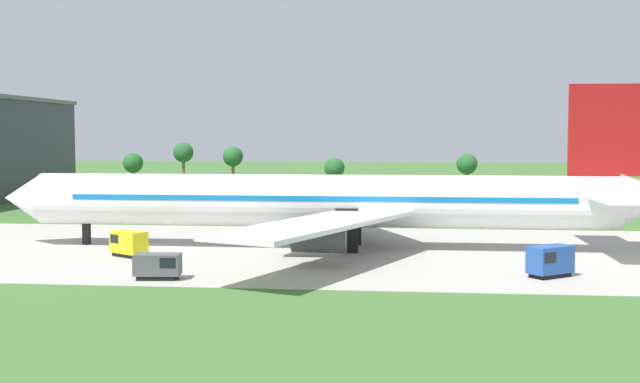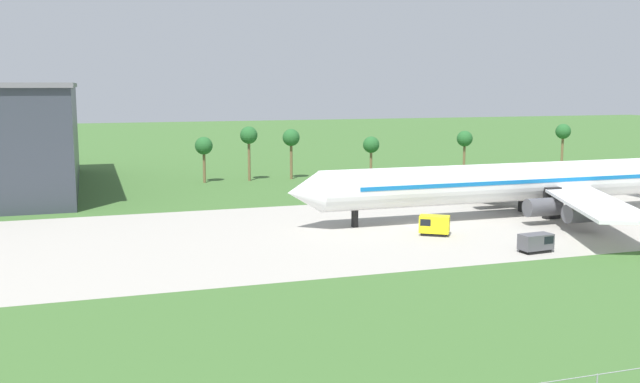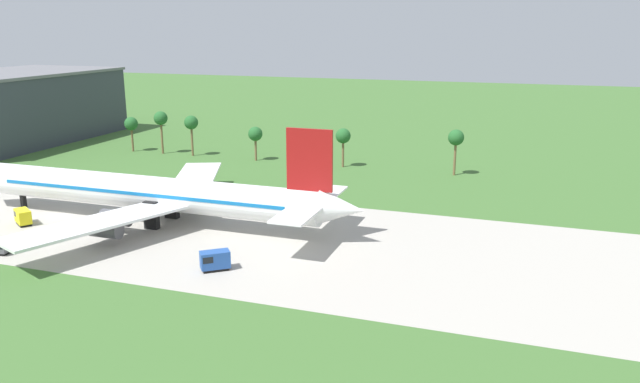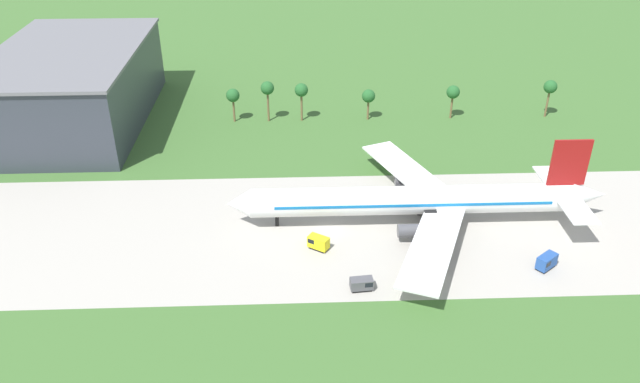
% 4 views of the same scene
% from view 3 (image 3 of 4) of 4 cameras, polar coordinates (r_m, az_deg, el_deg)
% --- Properties ---
extents(ground_plane, '(600.00, 600.00, 0.00)m').
position_cam_3_polar(ground_plane, '(121.48, -22.67, -2.04)').
color(ground_plane, '#3D662D').
extents(taxiway_strip, '(320.00, 44.00, 0.02)m').
position_cam_3_polar(taxiway_strip, '(121.47, -22.67, -2.03)').
color(taxiway_strip, '#A8A399').
rests_on(taxiway_strip, ground_plane).
extents(jet_airliner, '(75.72, 57.67, 17.89)m').
position_cam_3_polar(jet_airliner, '(110.67, -15.03, -0.15)').
color(jet_airliner, white).
rests_on(jet_airliner, ground_plane).
extents(baggage_tug, '(4.35, 3.81, 2.65)m').
position_cam_3_polar(baggage_tug, '(118.25, -25.53, -2.08)').
color(baggage_tug, black).
rests_on(baggage_tug, ground_plane).
extents(catering_van, '(4.43, 4.07, 2.78)m').
position_cam_3_polar(catering_van, '(88.40, -9.65, -6.22)').
color(catering_van, black).
rests_on(catering_van, ground_plane).
extents(terminal_building, '(36.72, 61.20, 20.05)m').
position_cam_3_polar(terminal_building, '(203.99, -26.46, 6.93)').
color(terminal_building, '#333842').
rests_on(terminal_building, ground_plane).
extents(palm_tree_row, '(89.54, 3.60, 11.27)m').
position_cam_3_polar(palm_tree_row, '(157.85, -6.47, 5.70)').
color(palm_tree_row, brown).
rests_on(palm_tree_row, ground_plane).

